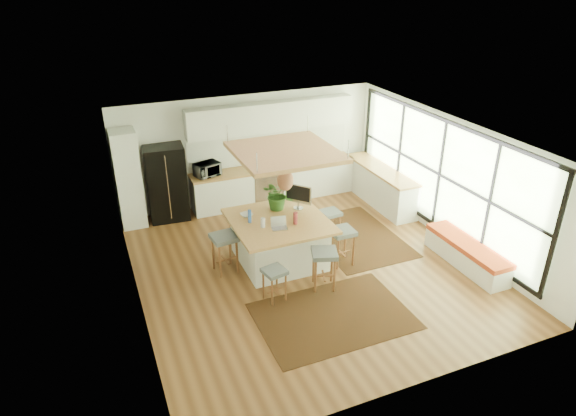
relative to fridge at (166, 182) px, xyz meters
name	(u,v)px	position (x,y,z in m)	size (l,w,h in m)	color
floor	(307,265)	(2.12, -3.21, -0.93)	(7.00, 7.00, 0.00)	brown
ceiling	(309,136)	(2.12, -3.21, 1.78)	(7.00, 7.00, 0.00)	white
wall_back	(249,149)	(2.12, 0.29, 0.42)	(6.50, 6.50, 0.00)	white
wall_front	(419,311)	(2.12, -6.71, 0.42)	(6.50, 6.50, 0.00)	white
wall_left	(131,237)	(-1.13, -3.21, 0.42)	(7.00, 7.00, 0.00)	white
wall_right	(447,179)	(5.37, -3.21, 0.42)	(7.00, 7.00, 0.00)	white
window_wall	(446,177)	(5.34, -3.21, 0.47)	(0.10, 6.20, 2.60)	black
pantry	(128,179)	(-0.83, -0.03, 0.20)	(0.55, 0.60, 2.25)	white
back_counter_base	(275,184)	(2.67, -0.03, -0.49)	(4.20, 0.60, 0.88)	white
back_counter_top	(274,167)	(2.67, -0.03, -0.03)	(4.24, 0.64, 0.05)	#AC753D
backsplash	(270,146)	(2.67, 0.27, 0.43)	(4.20, 0.02, 0.80)	white
upper_cabinets	(272,116)	(2.67, 0.11, 1.22)	(4.20, 0.34, 0.70)	white
range	(265,183)	(2.42, -0.03, -0.43)	(0.76, 0.62, 1.00)	#A5A5AA
right_counter_base	(380,186)	(5.05, -1.21, -0.49)	(0.60, 2.50, 0.88)	white
right_counter_top	(382,169)	(5.05, -1.21, -0.03)	(0.64, 2.54, 0.05)	#AC753D
window_bench	(466,254)	(5.07, -4.41, -0.68)	(0.52, 2.00, 0.50)	white
ceiling_panel	(285,166)	(1.82, -2.81, 1.12)	(1.86, 1.86, 0.80)	#AC753D
rug_near	(333,316)	(1.87, -4.85, -0.92)	(2.60, 1.80, 0.01)	black
rug_right	(354,237)	(3.58, -2.55, -0.92)	(1.80, 2.60, 0.01)	black
fridge	(166,182)	(0.00, 0.00, 0.00)	(0.89, 0.70, 1.79)	black
island	(279,240)	(1.68, -2.80, -0.46)	(1.85, 1.85, 0.93)	#AC753D
stool_near_left	(274,283)	(1.11, -4.01, -0.57)	(0.38, 0.38, 0.64)	#51585A
stool_near_right	(324,271)	(2.10, -3.99, -0.57)	(0.46, 0.46, 0.77)	#51585A
stool_right_front	(341,248)	(2.79, -3.38, -0.57)	(0.46, 0.46, 0.77)	#51585A
stool_right_back	(330,224)	(3.05, -2.38, -0.57)	(0.39, 0.39, 0.67)	#51585A
stool_left_side	(225,255)	(0.57, -2.75, -0.57)	(0.47, 0.47, 0.79)	#51585A
laptop	(279,223)	(1.56, -3.14, 0.12)	(0.30, 0.31, 0.22)	#A5A5AA
monitor	(298,197)	(2.24, -2.48, 0.26)	(0.57, 0.21, 0.53)	#A5A5AA
microwave	(207,168)	(0.97, -0.01, 0.19)	(0.58, 0.32, 0.39)	#A5A5AA
island_plant	(277,197)	(1.84, -2.31, 0.26)	(0.59, 0.66, 0.51)	#1E4C19
island_bowl	(247,215)	(1.15, -2.41, 0.03)	(0.24, 0.24, 0.06)	silver
island_bottle_0	(251,218)	(1.13, -2.70, 0.10)	(0.07, 0.07, 0.19)	blue
island_bottle_1	(262,222)	(1.28, -2.95, 0.10)	(0.07, 0.07, 0.19)	silver
island_bottle_2	(297,220)	(1.93, -3.10, 0.10)	(0.07, 0.07, 0.19)	maroon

